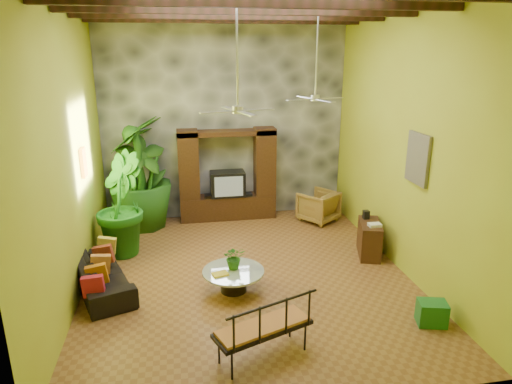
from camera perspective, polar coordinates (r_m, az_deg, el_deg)
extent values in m
plane|color=brown|center=(8.92, -1.11, -10.25)|extent=(7.00, 7.00, 0.00)
cube|color=#AAA726|center=(11.49, -3.94, 9.17)|extent=(6.00, 0.02, 5.00)
cube|color=#AAA726|center=(8.17, -22.54, 4.51)|extent=(0.02, 7.00, 5.00)
cube|color=#AAA726|center=(9.02, 18.09, 6.09)|extent=(0.02, 7.00, 5.00)
cube|color=#3D3F46|center=(11.43, -3.91, 9.13)|extent=(5.98, 0.10, 4.98)
cube|color=black|center=(7.92, -1.32, 22.05)|extent=(5.95, 0.16, 0.22)
cube|color=black|center=(9.21, -2.65, 21.39)|extent=(5.95, 0.16, 0.22)
cube|color=black|center=(10.49, -3.64, 20.88)|extent=(5.95, 0.16, 0.22)
cube|color=black|center=(11.66, -3.52, -1.84)|extent=(2.40, 0.50, 0.60)
cube|color=black|center=(11.31, -8.41, 2.69)|extent=(0.50, 0.48, 2.00)
cube|color=black|center=(11.51, 1.09, 3.13)|extent=(0.50, 0.48, 2.00)
cube|color=black|center=(11.18, -3.70, 7.39)|extent=(2.40, 0.48, 0.12)
cube|color=black|center=(11.45, -3.57, 1.06)|extent=(0.85, 0.52, 0.62)
cube|color=#8C99A8|center=(11.20, -3.41, 0.67)|extent=(0.70, 0.02, 0.50)
cylinder|color=silver|center=(7.47, -2.38, 17.11)|extent=(0.04, 0.04, 1.80)
cylinder|color=silver|center=(7.53, -2.30, 10.24)|extent=(0.18, 0.18, 0.12)
cube|color=silver|center=(7.68, 0.22, 10.24)|extent=(0.58, 0.26, 0.01)
cube|color=silver|center=(7.86, -3.33, 10.39)|extent=(0.26, 0.58, 0.01)
cube|color=silver|center=(7.40, -4.90, 9.91)|extent=(0.58, 0.26, 0.01)
cube|color=silver|center=(7.21, -1.17, 9.77)|extent=(0.26, 0.58, 0.01)
cylinder|color=silver|center=(9.43, 7.63, 17.03)|extent=(0.04, 0.04, 1.80)
cylinder|color=silver|center=(9.48, 7.41, 11.59)|extent=(0.18, 0.18, 0.12)
cube|color=silver|center=(9.68, 9.24, 11.51)|extent=(0.58, 0.26, 0.01)
cube|color=silver|center=(9.79, 6.26, 11.69)|extent=(0.26, 0.58, 0.01)
cube|color=silver|center=(9.29, 5.48, 11.42)|extent=(0.58, 0.26, 0.01)
cube|color=silver|center=(9.18, 8.62, 11.23)|extent=(0.26, 0.58, 0.01)
cube|color=gold|center=(9.21, -20.77, 3.48)|extent=(0.06, 0.32, 0.55)
cube|color=#225280|center=(8.52, 19.58, 3.94)|extent=(0.06, 0.70, 0.90)
imported|color=black|center=(8.72, -18.73, -9.76)|extent=(1.40, 2.14, 0.58)
imported|color=olive|center=(11.52, 7.79, -1.77)|extent=(1.16, 1.17, 0.77)
imported|color=#265717|center=(11.26, -13.83, 1.33)|extent=(1.40, 1.19, 2.24)
imported|color=#1B651A|center=(9.85, -16.74, -1.48)|extent=(1.11, 1.31, 2.15)
imported|color=#205616|center=(11.12, -14.34, 2.30)|extent=(1.78, 1.78, 2.69)
cylinder|color=black|center=(8.29, -2.83, -11.13)|extent=(0.46, 0.46, 0.36)
cylinder|color=silver|center=(8.20, -2.85, -9.90)|extent=(1.10, 1.10, 0.04)
imported|color=#296A1C|center=(8.18, -2.72, -8.14)|extent=(0.39, 0.34, 0.43)
cube|color=yellow|center=(8.05, -4.49, -10.19)|extent=(0.30, 0.25, 0.03)
cube|color=black|center=(6.57, 0.89, -16.73)|extent=(1.47, 0.94, 0.06)
cube|color=#BA6F35|center=(6.55, 0.89, -16.44)|extent=(1.39, 0.87, 0.06)
cube|color=black|center=(6.21, 1.36, -15.96)|extent=(1.32, 0.54, 0.54)
cube|color=#3B2112|center=(9.84, 13.98, -5.71)|extent=(0.64, 0.98, 0.72)
cube|color=#1E7320|center=(7.88, 21.13, -13.93)|extent=(0.50, 0.43, 0.38)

